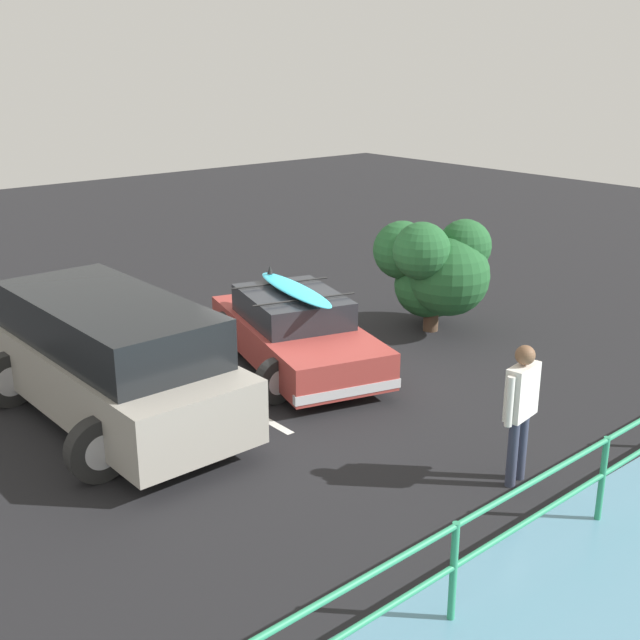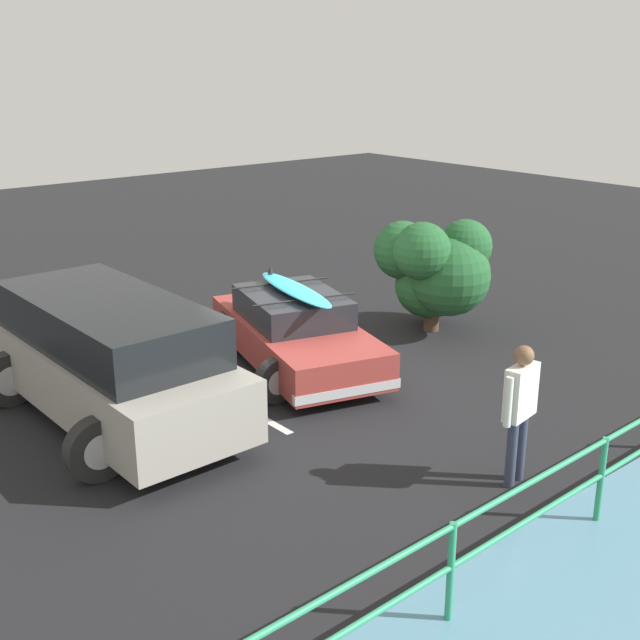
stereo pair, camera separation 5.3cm
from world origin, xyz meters
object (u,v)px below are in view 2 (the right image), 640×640
at_px(suv_car, 109,357).
at_px(person_bystander, 520,402).
at_px(sedan_car, 296,332).
at_px(bush_near_left, 435,271).

xyz_separation_m(suv_car, person_bystander, (-2.87, 4.71, 0.13)).
bearing_deg(suv_car, person_bystander, 121.33).
relative_size(suv_car, person_bystander, 2.87).
relative_size(sedan_car, bush_near_left, 1.98).
distance_m(sedan_car, suv_car, 3.24).
bearing_deg(bush_near_left, person_bystander, 52.55).
bearing_deg(suv_car, bush_near_left, 177.19).
relative_size(sedan_car, suv_car, 0.85).
bearing_deg(sedan_car, bush_near_left, 174.70).
bearing_deg(person_bystander, suv_car, -58.67).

